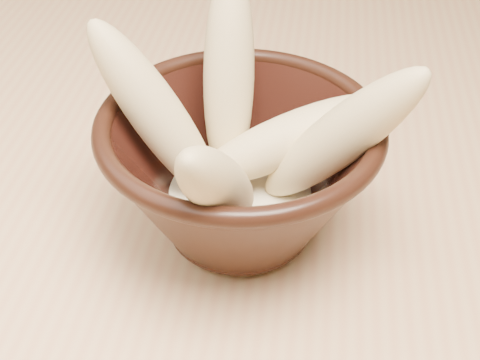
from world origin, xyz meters
name	(u,v)px	position (x,y,z in m)	size (l,w,h in m)	color
table	(218,211)	(0.00, 0.00, 0.67)	(1.20, 0.80, 0.75)	tan
bowl	(240,170)	(0.03, -0.11, 0.81)	(0.19, 0.19, 0.10)	black
milk_puddle	(240,198)	(0.03, -0.11, 0.78)	(0.11, 0.11, 0.01)	beige
banana_upright	(229,77)	(0.02, -0.07, 0.86)	(0.03, 0.03, 0.15)	tan
banana_left	(157,114)	(-0.02, -0.10, 0.85)	(0.03, 0.03, 0.14)	tan
banana_right	(339,138)	(0.10, -0.11, 0.85)	(0.03, 0.03, 0.15)	tan
banana_across	(287,140)	(0.06, -0.09, 0.83)	(0.03, 0.03, 0.13)	tan
banana_front	(218,186)	(0.03, -0.16, 0.84)	(0.03, 0.03, 0.14)	tan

